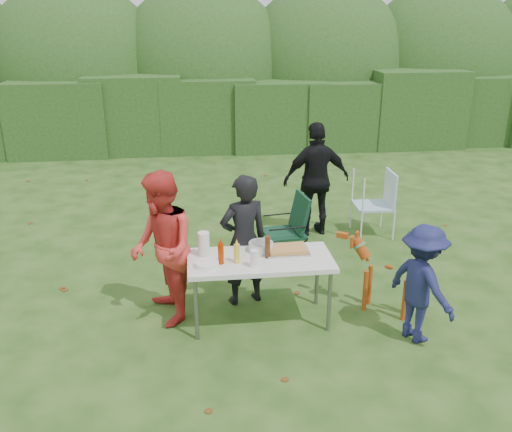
{
  "coord_description": "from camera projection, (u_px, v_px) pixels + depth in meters",
  "views": [
    {
      "loc": [
        -0.41,
        -5.02,
        3.11
      ],
      "look_at": [
        0.27,
        0.59,
        1.0
      ],
      "focal_mm": 38.0,
      "sensor_mm": 36.0,
      "label": 1
    }
  ],
  "objects": [
    {
      "name": "ketchup_bottle",
      "position": [
        221.0,
        254.0,
        5.44
      ],
      "size": [
        0.06,
        0.06,
        0.22
      ],
      "primitive_type": "cylinder",
      "color": "#A42500",
      "rests_on": "folding_table"
    },
    {
      "name": "ground",
      "position": [
        237.0,
        323.0,
        5.8
      ],
      "size": [
        80.0,
        80.0,
        0.0
      ],
      "primitive_type": "plane",
      "color": "#1E4211"
    },
    {
      "name": "food_tray",
      "position": [
        287.0,
        251.0,
        5.74
      ],
      "size": [
        0.45,
        0.3,
        0.02
      ],
      "primitive_type": "cube",
      "color": "#B7B7BA",
      "rests_on": "folding_table"
    },
    {
      "name": "beer_bottle",
      "position": [
        268.0,
        247.0,
        5.57
      ],
      "size": [
        0.06,
        0.06,
        0.24
      ],
      "primitive_type": "cylinder",
      "color": "#47230F",
      "rests_on": "folding_table"
    },
    {
      "name": "person_cook",
      "position": [
        244.0,
        240.0,
        5.99
      ],
      "size": [
        0.63,
        0.51,
        1.51
      ],
      "primitive_type": "imported",
      "rotation": [
        0.0,
        0.0,
        3.44
      ],
      "color": "black",
      "rests_on": "ground"
    },
    {
      "name": "focaccia_bread",
      "position": [
        287.0,
        249.0,
        5.73
      ],
      "size": [
        0.4,
        0.26,
        0.04
      ],
      "primitive_type": "cube",
      "color": "#C68C48",
      "rests_on": "food_tray"
    },
    {
      "name": "plate_stack",
      "position": [
        207.0,
        264.0,
        5.41
      ],
      "size": [
        0.24,
        0.24,
        0.05
      ],
      "primitive_type": "cylinder",
      "color": "white",
      "rests_on": "folding_table"
    },
    {
      "name": "folding_table",
      "position": [
        260.0,
        263.0,
        5.62
      ],
      "size": [
        1.5,
        0.7,
        0.74
      ],
      "color": "silver",
      "rests_on": "ground"
    },
    {
      "name": "person_red_jacket",
      "position": [
        162.0,
        249.0,
        5.61
      ],
      "size": [
        0.8,
        0.93,
        1.64
      ],
      "primitive_type": "imported",
      "rotation": [
        0.0,
        0.0,
        -1.32
      ],
      "color": "red",
      "rests_on": "ground"
    },
    {
      "name": "hedge_row",
      "position": [
        208.0,
        115.0,
        12.94
      ],
      "size": [
        22.0,
        1.4,
        1.7
      ],
      "primitive_type": "cube",
      "color": "#23471C",
      "rests_on": "ground"
    },
    {
      "name": "paper_towel_roll",
      "position": [
        204.0,
        244.0,
        5.61
      ],
      "size": [
        0.12,
        0.12,
        0.26
      ],
      "primitive_type": "cylinder",
      "color": "white",
      "rests_on": "folding_table"
    },
    {
      "name": "child",
      "position": [
        422.0,
        284.0,
        5.34
      ],
      "size": [
        0.74,
        0.91,
        1.23
      ],
      "primitive_type": "imported",
      "rotation": [
        0.0,
        0.0,
        1.98
      ],
      "color": "#1A1E4E",
      "rests_on": "ground"
    },
    {
      "name": "mustard_bottle",
      "position": [
        237.0,
        254.0,
        5.47
      ],
      "size": [
        0.06,
        0.06,
        0.2
      ],
      "primitive_type": "cylinder",
      "color": "gold",
      "rests_on": "folding_table"
    },
    {
      "name": "person_black_puffy",
      "position": [
        316.0,
        180.0,
        7.9
      ],
      "size": [
        1.02,
        0.51,
        1.68
      ],
      "primitive_type": "imported",
      "rotation": [
        0.0,
        0.0,
        3.24
      ],
      "color": "black",
      "rests_on": "ground"
    },
    {
      "name": "cup_stack",
      "position": [
        254.0,
        259.0,
        5.38
      ],
      "size": [
        0.08,
        0.08,
        0.18
      ],
      "primitive_type": "cylinder",
      "color": "white",
      "rests_on": "folding_table"
    },
    {
      "name": "pasta_bowl",
      "position": [
        261.0,
        247.0,
        5.75
      ],
      "size": [
        0.26,
        0.26,
        0.1
      ],
      "primitive_type": "cylinder",
      "color": "silver",
      "rests_on": "folding_table"
    },
    {
      "name": "dog",
      "position": [
        388.0,
        278.0,
        5.89
      ],
      "size": [
        0.91,
        0.8,
        0.83
      ],
      "primitive_type": null,
      "rotation": [
        0.0,
        0.0,
        2.52
      ],
      "color": "#9D4212",
      "rests_on": "ground"
    },
    {
      "name": "camping_chair",
      "position": [
        284.0,
        229.0,
        7.08
      ],
      "size": [
        0.66,
        0.66,
        0.93
      ],
      "primitive_type": null,
      "rotation": [
        0.0,
        0.0,
        3.28
      ],
      "color": "#113623",
      "rests_on": "ground"
    },
    {
      "name": "shrub_backdrop",
      "position": [
        204.0,
        75.0,
        14.16
      ],
      "size": [
        20.0,
        2.6,
        3.2
      ],
      "primitive_type": "ellipsoid",
      "color": "#3D6628",
      "rests_on": "ground"
    },
    {
      "name": "lawn_chair",
      "position": [
        373.0,
        203.0,
        8.0
      ],
      "size": [
        0.6,
        0.6,
        0.97
      ],
      "primitive_type": null,
      "rotation": [
        0.0,
        0.0,
        3.09
      ],
      "color": "#4A99B9",
      "rests_on": "ground"
    }
  ]
}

